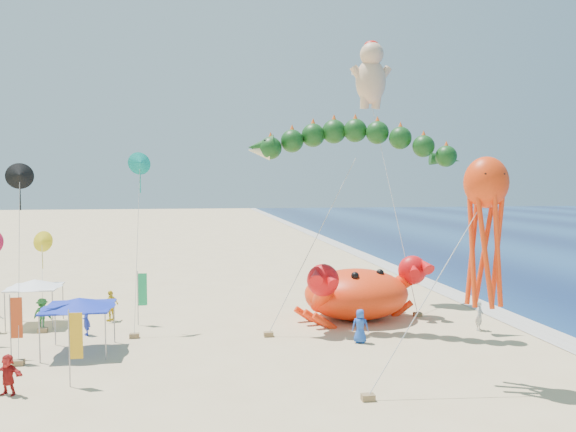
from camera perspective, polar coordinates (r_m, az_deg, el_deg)
The scene contains 11 objects.
ground at distance 30.48m, azimuth 4.43°, elevation -12.48°, with size 320.00×320.00×0.00m, color #D1B784.
foam_strip at distance 35.25m, azimuth 24.08°, elevation -10.57°, with size 320.00×320.00×0.00m, color silver.
crab_inflatable at distance 34.73m, azimuth 7.01°, elevation -7.68°, with size 8.69×7.36×3.81m.
dragon_kite at distance 31.68m, azimuth 6.62°, elevation 6.88°, with size 11.73×4.18×11.55m.
cherub_kite at distance 41.40m, azimuth 8.44°, elevation 14.15°, with size 2.59×7.06×18.37m.
octopus_kite at distance 24.31m, azimuth 19.38°, elevation -0.39°, with size 6.43×2.06×9.39m.
canopy_blue at distance 29.63m, azimuth -20.50°, elevation -8.28°, with size 3.49×3.49×2.71m.
canopy_white at distance 36.16m, azimuth -24.35°, elevation -6.29°, with size 3.05×3.05×2.71m.
feather_flags at distance 30.37m, azimuth -23.04°, elevation -8.88°, with size 9.67×9.91×3.20m.
beachgoers at distance 30.82m, azimuth -17.68°, elevation -10.78°, with size 27.56×12.69×1.86m.
small_kites at distance 32.59m, azimuth -24.54°, elevation -0.11°, with size 10.62×10.98×10.12m.
Camera 1 is at (-7.06, -28.47, 8.28)m, focal length 35.00 mm.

